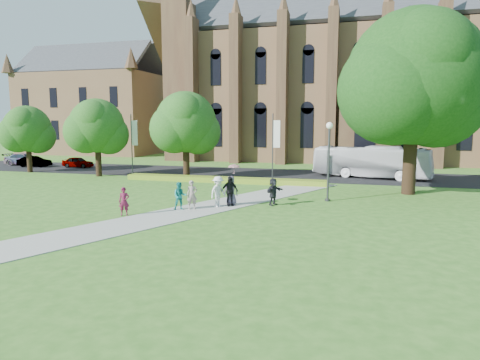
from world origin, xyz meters
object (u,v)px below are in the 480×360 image
(large_tree, at_px, (414,78))
(car_0, at_px, (78,162))
(car_1, at_px, (34,162))
(tour_coach, at_px, (371,162))
(pedestrian_0, at_px, (124,201))
(streetlamp, at_px, (329,152))
(car_2, at_px, (25,159))

(large_tree, relative_size, car_0, 3.66)
(car_1, bearing_deg, large_tree, -111.47)
(car_0, bearing_deg, tour_coach, -91.54)
(car_0, xyz_separation_m, car_1, (-5.32, -0.82, 0.01))
(car_1, height_order, pedestrian_0, pedestrian_0)
(streetlamp, distance_m, tour_coach, 13.74)
(large_tree, relative_size, car_1, 3.51)
(large_tree, bearing_deg, pedestrian_0, -142.89)
(large_tree, distance_m, car_1, 41.91)
(streetlamp, relative_size, tour_coach, 0.49)
(streetlamp, height_order, large_tree, large_tree)
(streetlamp, distance_m, pedestrian_0, 13.42)
(streetlamp, xyz_separation_m, tour_coach, (3.06, 13.27, -1.77))
(car_2, bearing_deg, streetlamp, -118.29)
(car_1, bearing_deg, tour_coach, -99.15)
(large_tree, relative_size, tour_coach, 1.22)
(streetlamp, bearing_deg, large_tree, 39.29)
(large_tree, bearing_deg, car_2, 167.10)
(car_1, bearing_deg, pedestrian_0, -140.25)
(car_1, distance_m, car_2, 2.90)
(streetlamp, height_order, car_0, streetlamp)
(streetlamp, bearing_deg, car_2, 159.04)
(pedestrian_0, bearing_deg, car_2, 117.20)
(tour_coach, distance_m, pedestrian_0, 25.12)
(car_0, bearing_deg, large_tree, -105.50)
(tour_coach, xyz_separation_m, car_2, (-40.44, 1.05, -0.79))
(streetlamp, height_order, car_1, streetlamp)
(tour_coach, relative_size, car_2, 2.20)
(tour_coach, bearing_deg, car_2, 103.08)
(streetlamp, relative_size, car_1, 1.39)
(car_0, height_order, pedestrian_0, pedestrian_0)
(streetlamp, xyz_separation_m, car_0, (-29.49, 13.79, -2.66))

